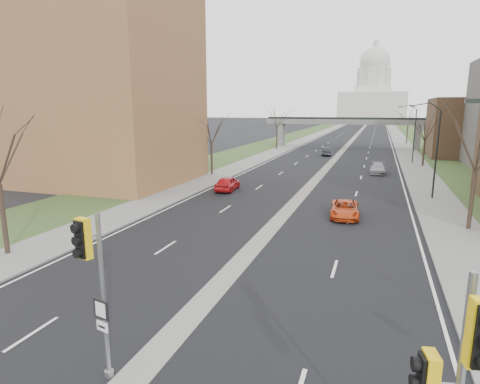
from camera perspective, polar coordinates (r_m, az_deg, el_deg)
The scene contains 23 objects.
road_surface at distance 158.62m, azimuth 16.76°, elevation 8.32°, with size 20.00×600.00×0.01m, color black.
median_strip at distance 158.62m, azimuth 16.76°, elevation 8.32°, with size 1.20×600.00×0.02m, color gray.
sidewalk_right at distance 158.56m, azimuth 21.13°, elevation 8.05°, with size 4.00×600.00×0.12m, color gray.
sidewalk_left at distance 159.58m, azimuth 12.41°, elevation 8.58°, with size 4.00×600.00×0.12m, color gray.
grass_verge_right at distance 158.88m, azimuth 23.31°, elevation 7.88°, with size 8.00×600.00×0.10m, color #2D441F.
grass_verge_left at distance 160.40m, azimuth 10.26°, elevation 8.67°, with size 8.00×600.00×0.10m, color #2D441F.
apartment_building at distance 50.44m, azimuth -22.18°, elevation 14.07°, with size 25.00×16.00×22.00m, color #98643D.
commercial_block_far at distance 79.80m, azimuth 30.36°, elevation 7.86°, with size 14.00×14.00×10.00m, color brown.
pedestrian_bridge at distance 88.59m, azimuth 14.86°, elevation 9.20°, with size 34.00×3.00×6.45m.
capitol at distance 328.50m, azimuth 18.35°, elevation 13.02°, with size 48.00×42.00×55.75m.
streetlight_mid at distance 40.51m, azimuth 25.36°, elevation 8.84°, with size 2.61×0.20×8.70m.
streetlight_far at distance 66.41m, azimuth 23.05°, elevation 9.75°, with size 2.61×0.20×8.70m.
tree_left_b at distance 50.35m, azimuth -4.13°, elevation 9.46°, with size 6.75×6.75×8.81m.
tree_left_c at distance 82.67m, azimuth 5.32°, elevation 10.90°, with size 7.65×7.65×9.99m.
tree_right_a at distance 30.95m, azimuth 30.93°, elevation 7.15°, with size 7.20×7.20×9.40m.
tree_right_b at distance 63.62m, azimuth 24.96°, elevation 8.52°, with size 6.30×6.30×8.22m.
tree_right_c at distance 103.46m, azimuth 22.89°, elevation 10.21°, with size 7.65×7.65×9.99m.
signal_pole_median at distance 12.55m, azimuth -20.20°, elevation -10.27°, with size 0.66×0.88×5.30m.
signal_pole_right at distance 8.66m, azimuth 28.15°, elevation -22.14°, with size 1.14×0.93×5.51m.
car_left_near at distance 41.06m, azimuth -1.79°, elevation 1.26°, with size 1.77×4.40×1.50m, color red.
car_left_far at distance 73.59m, azimuth 12.17°, elevation 5.65°, with size 1.52×4.36×1.44m, color black.
car_right_near at distance 32.01m, azimuth 14.67°, elevation -2.36°, with size 2.10×4.56×1.27m, color #CD4115.
car_right_mid at distance 54.72m, azimuth 18.99°, elevation 3.19°, with size 1.88×4.63×1.34m, color gray.
Camera 1 is at (6.75, -8.27, 8.25)m, focal length 30.00 mm.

